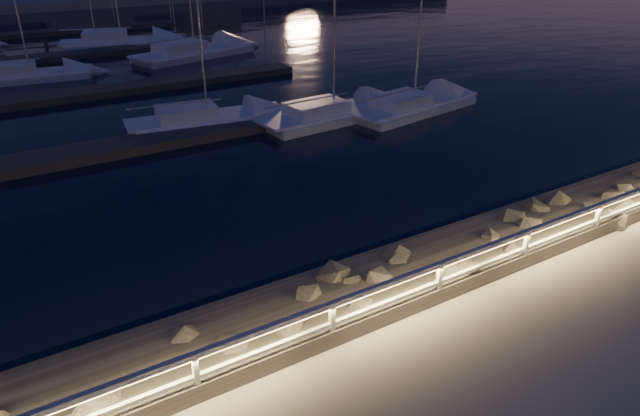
# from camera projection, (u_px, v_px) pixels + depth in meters

# --- Properties ---
(ground) EXTENTS (400.00, 400.00, 0.00)m
(ground) POSITION_uv_depth(u_px,v_px,m) (404.00, 313.00, 13.18)
(ground) COLOR gray
(ground) RESTS_ON ground
(harbor_water) EXTENTS (400.00, 440.00, 0.60)m
(harbor_water) POSITION_uv_depth(u_px,v_px,m) (100.00, 81.00, 37.45)
(harbor_water) COLOR black
(harbor_water) RESTS_ON ground
(guard_rail) EXTENTS (44.11, 0.12, 1.06)m
(guard_rail) POSITION_uv_depth(u_px,v_px,m) (404.00, 286.00, 12.80)
(guard_rail) COLOR silver
(guard_rail) RESTS_ON ground
(riprap) EXTENTS (34.62, 2.60, 1.23)m
(riprap) POSITION_uv_depth(u_px,v_px,m) (427.00, 282.00, 14.43)
(riprap) COLOR #6A645A
(riprap) RESTS_ON ground
(floating_docks) EXTENTS (22.00, 36.00, 0.40)m
(floating_docks) POSITION_uv_depth(u_px,v_px,m) (95.00, 68.00, 38.18)
(floating_docks) COLOR #514943
(floating_docks) RESTS_ON ground
(sailboat_c) EXTENTS (7.84, 3.29, 12.91)m
(sailboat_c) POSITION_uv_depth(u_px,v_px,m) (203.00, 118.00, 27.39)
(sailboat_c) COLOR white
(sailboat_c) RESTS_ON ground
(sailboat_d) EXTENTS (8.34, 3.68, 13.65)m
(sailboat_d) POSITION_uv_depth(u_px,v_px,m) (411.00, 105.00, 29.52)
(sailboat_d) COLOR white
(sailboat_d) RESTS_ON ground
(sailboat_h) EXTENTS (8.21, 3.01, 13.61)m
(sailboat_h) POSITION_uv_depth(u_px,v_px,m) (330.00, 113.00, 28.25)
(sailboat_h) COLOR white
(sailboat_h) RESTS_ON ground
(sailboat_j) EXTENTS (7.58, 3.07, 12.57)m
(sailboat_j) POSITION_uv_depth(u_px,v_px,m) (27.00, 74.00, 35.69)
(sailboat_j) COLOR white
(sailboat_j) RESTS_ON ground
(sailboat_k) EXTENTS (9.65, 5.11, 15.78)m
(sailboat_k) POSITION_uv_depth(u_px,v_px,m) (118.00, 41.00, 45.86)
(sailboat_k) COLOR white
(sailboat_k) RESTS_ON ground
(sailboat_l) EXTENTS (10.02, 5.19, 16.33)m
(sailboat_l) POSITION_uv_depth(u_px,v_px,m) (192.00, 51.00, 42.16)
(sailboat_l) COLOR white
(sailboat_l) RESTS_ON ground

